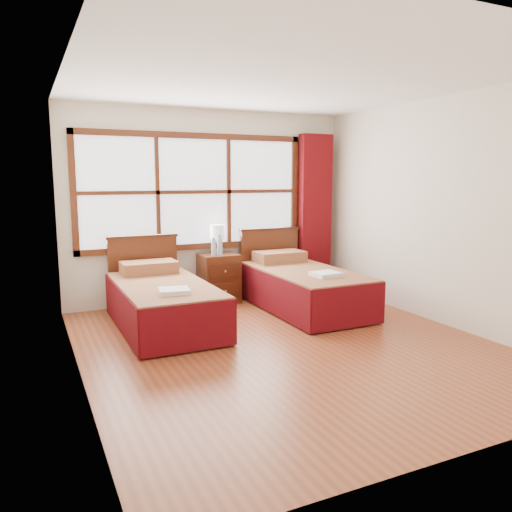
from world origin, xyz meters
name	(u,v)px	position (x,y,z in m)	size (l,w,h in m)	color
floor	(288,345)	(0.00, 0.00, 0.00)	(4.50, 4.50, 0.00)	brown
ceiling	(291,79)	(0.00, 0.00, 2.60)	(4.50, 4.50, 0.00)	white
wall_back	(211,206)	(0.00, 2.25, 1.30)	(4.00, 4.00, 0.00)	silver
wall_left	(73,226)	(-2.00, 0.00, 1.30)	(4.50, 4.50, 0.00)	silver
wall_right	(442,212)	(2.00, 0.00, 1.30)	(4.50, 4.50, 0.00)	silver
window	(194,192)	(-0.25, 2.21, 1.50)	(3.16, 0.06, 1.56)	white
curtain	(315,213)	(1.60, 2.11, 1.17)	(0.50, 0.16, 2.30)	#650A0E
bed_left	(162,301)	(-0.98, 1.20, 0.29)	(0.99, 2.01, 0.96)	#39190C
bed_right	(302,286)	(0.86, 1.20, 0.30)	(1.01, 2.03, 0.97)	#39190C
nightstand	(219,278)	(0.01, 1.99, 0.33)	(0.50, 0.49, 0.66)	#4A2010
towels_left	(174,291)	(-1.00, 0.62, 0.53)	(0.34, 0.31, 0.05)	white
towels_right	(326,274)	(0.88, 0.68, 0.55)	(0.34, 0.30, 0.05)	white
lamp	(218,233)	(0.05, 2.13, 0.94)	(0.20, 0.20, 0.39)	#B8913B
bottle_near	(214,247)	(-0.09, 1.90, 0.77)	(0.06, 0.06, 0.24)	#A1B9CF
bottle_far	(220,246)	(0.01, 1.93, 0.79)	(0.07, 0.07, 0.27)	#A1B9CF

